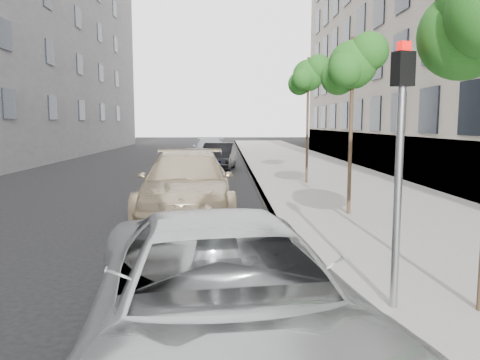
{
  "coord_description": "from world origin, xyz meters",
  "views": [
    {
      "loc": [
        -0.08,
        -4.17,
        2.54
      ],
      "look_at": [
        0.19,
        4.32,
        1.5
      ],
      "focal_mm": 35.0,
      "sensor_mm": 36.0,
      "label": 1
    }
  ],
  "objects_px": {
    "tree_far": "(309,76)",
    "suv": "(187,185)",
    "tree_mid": "(354,65)",
    "minivan": "(224,303)",
    "sedan_rear": "(210,150)",
    "signal_pole": "(400,146)",
    "sedan_black": "(219,157)",
    "sedan_blue": "(197,166)"
  },
  "relations": [
    {
      "from": "tree_far",
      "to": "suv",
      "type": "bearing_deg",
      "value": -125.71
    },
    {
      "from": "tree_mid",
      "to": "tree_far",
      "type": "relative_size",
      "value": 0.93
    },
    {
      "from": "minivan",
      "to": "sedan_rear",
      "type": "height_order",
      "value": "minivan"
    },
    {
      "from": "signal_pole",
      "to": "suv",
      "type": "relative_size",
      "value": 0.56
    },
    {
      "from": "tree_far",
      "to": "minivan",
      "type": "bearing_deg",
      "value": -103.11
    },
    {
      "from": "tree_far",
      "to": "tree_mid",
      "type": "bearing_deg",
      "value": -90.0
    },
    {
      "from": "signal_pole",
      "to": "sedan_black",
      "type": "distance_m",
      "value": 19.52
    },
    {
      "from": "tree_mid",
      "to": "signal_pole",
      "type": "bearing_deg",
      "value": -99.88
    },
    {
      "from": "signal_pole",
      "to": "sedan_blue",
      "type": "relative_size",
      "value": 0.71
    },
    {
      "from": "signal_pole",
      "to": "sedan_blue",
      "type": "distance_m",
      "value": 13.3
    },
    {
      "from": "sedan_blue",
      "to": "sedan_rear",
      "type": "relative_size",
      "value": 0.89
    },
    {
      "from": "sedan_blue",
      "to": "sedan_black",
      "type": "bearing_deg",
      "value": 82.28
    },
    {
      "from": "sedan_rear",
      "to": "sedan_blue",
      "type": "bearing_deg",
      "value": -90.26
    },
    {
      "from": "suv",
      "to": "sedan_blue",
      "type": "xyz_separation_m",
      "value": [
        -0.08,
        6.01,
        -0.06
      ]
    },
    {
      "from": "signal_pole",
      "to": "tree_far",
      "type": "bearing_deg",
      "value": 65.45
    },
    {
      "from": "tree_far",
      "to": "signal_pole",
      "type": "height_order",
      "value": "tree_far"
    },
    {
      "from": "suv",
      "to": "sedan_blue",
      "type": "bearing_deg",
      "value": 88.51
    },
    {
      "from": "sedan_blue",
      "to": "sedan_rear",
      "type": "bearing_deg",
      "value": 88.46
    },
    {
      "from": "minivan",
      "to": "suv",
      "type": "xyz_separation_m",
      "value": [
        -1.03,
        8.23,
        0.09
      ]
    },
    {
      "from": "tree_far",
      "to": "sedan_rear",
      "type": "height_order",
      "value": "tree_far"
    },
    {
      "from": "tree_mid",
      "to": "signal_pole",
      "type": "xyz_separation_m",
      "value": [
        -1.11,
        -6.35,
        -1.78
      ]
    },
    {
      "from": "minivan",
      "to": "sedan_blue",
      "type": "distance_m",
      "value": 14.28
    },
    {
      "from": "tree_mid",
      "to": "sedan_black",
      "type": "relative_size",
      "value": 1.05
    },
    {
      "from": "signal_pole",
      "to": "sedan_rear",
      "type": "bearing_deg",
      "value": 77.73
    },
    {
      "from": "suv",
      "to": "sedan_rear",
      "type": "height_order",
      "value": "suv"
    },
    {
      "from": "suv",
      "to": "sedan_blue",
      "type": "distance_m",
      "value": 6.01
    },
    {
      "from": "tree_mid",
      "to": "signal_pole",
      "type": "distance_m",
      "value": 6.68
    },
    {
      "from": "sedan_black",
      "to": "sedan_rear",
      "type": "relative_size",
      "value": 0.83
    },
    {
      "from": "signal_pole",
      "to": "suv",
      "type": "distance_m",
      "value": 7.65
    },
    {
      "from": "suv",
      "to": "sedan_black",
      "type": "relative_size",
      "value": 1.36
    },
    {
      "from": "signal_pole",
      "to": "sedan_black",
      "type": "bearing_deg",
      "value": 77.93
    },
    {
      "from": "minivan",
      "to": "sedan_blue",
      "type": "xyz_separation_m",
      "value": [
        -1.11,
        14.24,
        0.03
      ]
    },
    {
      "from": "tree_mid",
      "to": "sedan_blue",
      "type": "distance_m",
      "value": 8.46
    },
    {
      "from": "signal_pole",
      "to": "suv",
      "type": "bearing_deg",
      "value": 95.95
    },
    {
      "from": "suv",
      "to": "sedan_rear",
      "type": "xyz_separation_m",
      "value": [
        0.04,
        18.02,
        -0.09
      ]
    },
    {
      "from": "sedan_black",
      "to": "sedan_rear",
      "type": "xyz_separation_m",
      "value": [
        -0.65,
        5.52,
        0.05
      ]
    },
    {
      "from": "tree_mid",
      "to": "signal_pole",
      "type": "height_order",
      "value": "tree_mid"
    },
    {
      "from": "minivan",
      "to": "sedan_black",
      "type": "distance_m",
      "value": 20.73
    },
    {
      "from": "tree_far",
      "to": "suv",
      "type": "height_order",
      "value": "tree_far"
    },
    {
      "from": "tree_far",
      "to": "signal_pole",
      "type": "distance_m",
      "value": 13.07
    },
    {
      "from": "minivan",
      "to": "sedan_blue",
      "type": "height_order",
      "value": "sedan_blue"
    },
    {
      "from": "suv",
      "to": "sedan_black",
      "type": "xyz_separation_m",
      "value": [
        0.69,
        12.5,
        -0.14
      ]
    }
  ]
}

